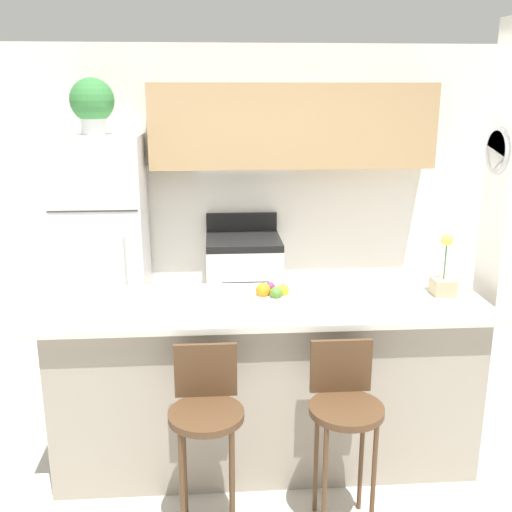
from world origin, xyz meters
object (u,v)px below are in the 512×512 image
object	(u,v)px
refrigerator	(102,241)
potted_plant_on_fridge	(92,103)
bar_stool_left	(206,415)
bar_stool_right	(345,409)
stove_range	(244,286)
orchid_vase	(444,278)
fruit_bowl	(272,296)

from	to	relation	value
refrigerator	potted_plant_on_fridge	bearing A→B (deg)	120.83
bar_stool_left	potted_plant_on_fridge	xyz separation A→B (m)	(-0.91, 2.49, 1.41)
bar_stool_right	potted_plant_on_fridge	xyz separation A→B (m)	(-1.59, 2.49, 1.41)
refrigerator	bar_stool_right	bearing A→B (deg)	-57.44
stove_range	bar_stool_left	world-z (taller)	stove_range
bar_stool_left	potted_plant_on_fridge	world-z (taller)	potted_plant_on_fridge
refrigerator	stove_range	world-z (taller)	refrigerator
refrigerator	orchid_vase	bearing A→B (deg)	-39.23
refrigerator	stove_range	bearing A→B (deg)	0.29
bar_stool_right	stove_range	bearing A→B (deg)	98.41
orchid_vase	bar_stool_right	bearing A→B (deg)	-138.40
bar_stool_right	refrigerator	bearing A→B (deg)	122.56
stove_range	bar_stool_right	bearing A→B (deg)	-81.59
refrigerator	orchid_vase	world-z (taller)	refrigerator
bar_stool_left	bar_stool_right	size ratio (longest dim) A/B	1.00
bar_stool_left	potted_plant_on_fridge	distance (m)	3.00
refrigerator	bar_stool_left	distance (m)	2.66
refrigerator	potted_plant_on_fridge	world-z (taller)	potted_plant_on_fridge
refrigerator	bar_stool_left	bearing A→B (deg)	-69.91
bar_stool_right	potted_plant_on_fridge	world-z (taller)	potted_plant_on_fridge
orchid_vase	fruit_bowl	world-z (taller)	orchid_vase
bar_stool_left	potted_plant_on_fridge	size ratio (longest dim) A/B	2.12
bar_stool_left	orchid_vase	bearing A→B (deg)	24.25
bar_stool_right	orchid_vase	xyz separation A→B (m)	(0.70, 0.62, 0.46)
potted_plant_on_fridge	fruit_bowl	xyz separation A→B (m)	(1.28, -1.93, -1.01)
potted_plant_on_fridge	orchid_vase	xyz separation A→B (m)	(2.29, -1.87, -0.95)
refrigerator	bar_stool_right	world-z (taller)	refrigerator
potted_plant_on_fridge	bar_stool_right	bearing A→B (deg)	-57.44
bar_stool_left	orchid_vase	size ratio (longest dim) A/B	2.63
refrigerator	bar_stool_right	xyz separation A→B (m)	(1.59, -2.49, -0.26)
bar_stool_left	bar_stool_right	bearing A→B (deg)	0.00
potted_plant_on_fridge	fruit_bowl	world-z (taller)	potted_plant_on_fridge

